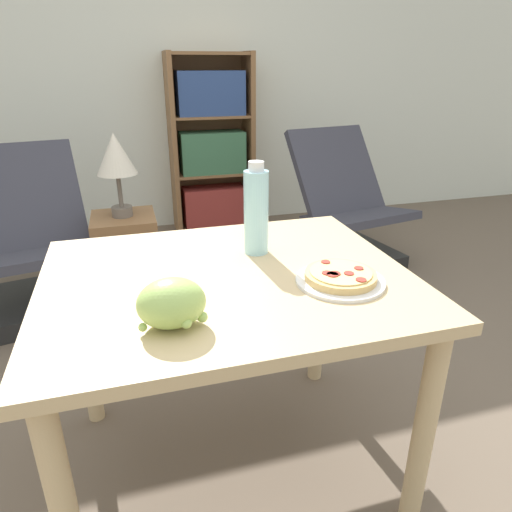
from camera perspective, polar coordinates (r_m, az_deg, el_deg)
name	(u,v)px	position (r m, az deg, el deg)	size (l,w,h in m)	color
ground_plane	(255,448)	(1.79, -0.15, -22.86)	(14.00, 14.00, 0.00)	brown
wall_back	(160,62)	(3.84, -11.88, 22.67)	(8.00, 0.05, 2.60)	silver
dining_table	(228,307)	(1.37, -3.49, -6.37)	(1.04, 0.85, 0.72)	#D1B27F
pizza_on_plate	(340,278)	(1.28, 10.50, -2.67)	(0.25, 0.25, 0.04)	white
grape_bunch	(172,304)	(1.06, -10.51, -5.89)	(0.16, 0.12, 0.12)	#A8CC66
drink_bottle	(256,211)	(1.43, 0.02, 5.64)	(0.08, 0.08, 0.29)	#A3DBEA
lounge_chair_near	(34,261)	(2.78, -25.97, -0.61)	(0.73, 0.86, 0.88)	black
lounge_chair_far	(348,222)	(3.19, 11.39, 4.19)	(0.72, 0.86, 0.88)	black
bookshelf	(212,150)	(3.76, -5.55, 13.10)	(0.65, 0.32, 1.37)	brown
side_table	(128,260)	(2.68, -15.71, -0.49)	(0.34, 0.34, 0.52)	brown
table_lamp	(116,158)	(2.52, -17.12, 11.63)	(0.21, 0.21, 0.44)	#665B51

